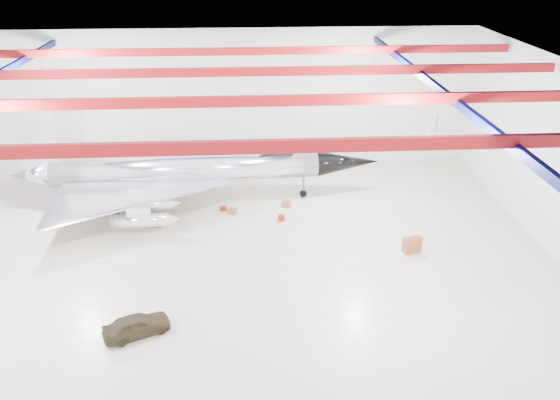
{
  "coord_description": "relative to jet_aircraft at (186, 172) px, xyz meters",
  "views": [
    {
      "loc": [
        2.1,
        -27.43,
        17.22
      ],
      "look_at": [
        3.92,
        2.0,
        2.89
      ],
      "focal_mm": 35.0,
      "sensor_mm": 36.0,
      "label": 1
    }
  ],
  "objects": [
    {
      "name": "jeep",
      "position": [
        -1.17,
        -14.39,
        -1.76
      ],
      "size": [
        3.4,
        2.44,
        1.08
      ],
      "primitive_type": "imported",
      "rotation": [
        0.0,
        0.0,
        1.99
      ],
      "color": "#332C19",
      "rests_on": "floor"
    },
    {
      "name": "crate_ply",
      "position": [
        -1.71,
        -3.64,
        -2.12
      ],
      "size": [
        0.52,
        0.42,
        0.37
      ],
      "primitive_type": "cube",
      "rotation": [
        0.0,
        0.0,
        0.0
      ],
      "color": "olive",
      "rests_on": "floor"
    },
    {
      "name": "parts_bin",
      "position": [
        6.93,
        -1.16,
        -2.09
      ],
      "size": [
        0.71,
        0.63,
        0.42
      ],
      "primitive_type": "cube",
      "rotation": [
        0.0,
        0.0,
        -0.29
      ],
      "color": "olive",
      "rests_on": "floor"
    },
    {
      "name": "jet_aircraft",
      "position": [
        0.0,
        0.0,
        0.0
      ],
      "size": [
        25.71,
        15.25,
        7.01
      ],
      "rotation": [
        0.0,
        0.0,
        0.04
      ],
      "color": "silver",
      "rests_on": "floor"
    },
    {
      "name": "toolbox_red",
      "position": [
        2.51,
        -1.49,
        -2.15
      ],
      "size": [
        0.51,
        0.45,
        0.29
      ],
      "primitive_type": "cube",
      "rotation": [
        0.0,
        0.0,
        0.33
      ],
      "color": "maroon",
      "rests_on": "floor"
    },
    {
      "name": "tool_chest",
      "position": [
        6.45,
        -3.24,
        -2.1
      ],
      "size": [
        0.52,
        0.52,
        0.4
      ],
      "primitive_type": "cylinder",
      "rotation": [
        0.0,
        0.0,
        -0.18
      ],
      "color": "maroon",
      "rests_on": "floor"
    },
    {
      "name": "crate_small",
      "position": [
        -4.7,
        -1.86,
        -2.17
      ],
      "size": [
        0.4,
        0.33,
        0.26
      ],
      "primitive_type": "cube",
      "rotation": [
        0.0,
        0.0,
        0.11
      ],
      "color": "#59595B",
      "rests_on": "floor"
    },
    {
      "name": "wall_back",
      "position": [
        2.27,
        6.96,
        3.2
      ],
      "size": [
        40.0,
        0.0,
        40.0
      ],
      "primitive_type": "plane",
      "rotation": [
        1.57,
        0.0,
        0.0
      ],
      "color": "silver",
      "rests_on": "floor"
    },
    {
      "name": "floor",
      "position": [
        2.27,
        -8.04,
        -2.3
      ],
      "size": [
        40.0,
        40.0,
        0.0
      ],
      "primitive_type": "plane",
      "color": "beige",
      "rests_on": "ground"
    },
    {
      "name": "oil_barrel",
      "position": [
        3.15,
        -2.01,
        -2.12
      ],
      "size": [
        0.65,
        0.6,
        0.37
      ],
      "primitive_type": "cube",
      "rotation": [
        0.0,
        0.0,
        -0.43
      ],
      "color": "olive",
      "rests_on": "floor"
    },
    {
      "name": "desk",
      "position": [
        14.04,
        -7.76,
        -1.81
      ],
      "size": [
        1.17,
        0.79,
        0.98
      ],
      "primitive_type": "cube",
      "rotation": [
        0.0,
        0.0,
        0.26
      ],
      "color": "brown",
      "rests_on": "floor"
    },
    {
      "name": "ceiling_structure",
      "position": [
        2.27,
        -8.04,
        8.02
      ],
      "size": [
        39.5,
        29.5,
        1.08
      ],
      "color": "maroon",
      "rests_on": "ceiling"
    },
    {
      "name": "ceiling",
      "position": [
        2.27,
        -8.04,
        8.7
      ],
      "size": [
        40.0,
        40.0,
        0.0
      ],
      "primitive_type": "plane",
      "rotation": [
        3.14,
        0.0,
        0.0
      ],
      "color": "#0A0F38",
      "rests_on": "wall_back"
    }
  ]
}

